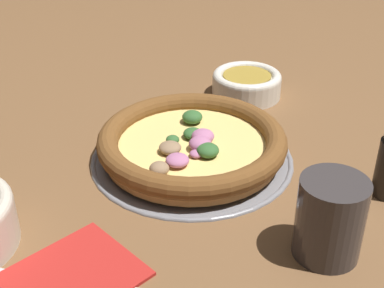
{
  "coord_description": "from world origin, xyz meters",
  "views": [
    {
      "loc": [
        -0.34,
        -0.55,
        0.41
      ],
      "look_at": [
        0.0,
        0.0,
        0.02
      ],
      "focal_mm": 50.0,
      "sensor_mm": 36.0,
      "label": 1
    }
  ],
  "objects_px": {
    "fork": "(67,284)",
    "bowl_near": "(247,83)",
    "pizza": "(192,143)",
    "pizza_tray": "(192,157)",
    "napkin": "(69,277)",
    "drinking_cup": "(330,218)"
  },
  "relations": [
    {
      "from": "fork",
      "to": "bowl_near",
      "type": "bearing_deg",
      "value": 76.34
    },
    {
      "from": "pizza",
      "to": "bowl_near",
      "type": "distance_m",
      "value": 0.23
    },
    {
      "from": "pizza_tray",
      "to": "napkin",
      "type": "bearing_deg",
      "value": -150.35
    },
    {
      "from": "fork",
      "to": "pizza",
      "type": "bearing_deg",
      "value": 74.77
    },
    {
      "from": "bowl_near",
      "to": "fork",
      "type": "bearing_deg",
      "value": -148.23
    },
    {
      "from": "bowl_near",
      "to": "fork",
      "type": "relative_size",
      "value": 0.85
    },
    {
      "from": "bowl_near",
      "to": "napkin",
      "type": "height_order",
      "value": "bowl_near"
    },
    {
      "from": "pizza",
      "to": "pizza_tray",
      "type": "bearing_deg",
      "value": 47.05
    },
    {
      "from": "pizza",
      "to": "napkin",
      "type": "height_order",
      "value": "pizza"
    },
    {
      "from": "fork",
      "to": "napkin",
      "type": "bearing_deg",
      "value": 97.58
    },
    {
      "from": "bowl_near",
      "to": "drinking_cup",
      "type": "relative_size",
      "value": 1.27
    },
    {
      "from": "drinking_cup",
      "to": "fork",
      "type": "distance_m",
      "value": 0.28
    },
    {
      "from": "drinking_cup",
      "to": "fork",
      "type": "bearing_deg",
      "value": 158.35
    },
    {
      "from": "pizza_tray",
      "to": "bowl_near",
      "type": "bearing_deg",
      "value": 33.62
    },
    {
      "from": "bowl_near",
      "to": "drinking_cup",
      "type": "height_order",
      "value": "drinking_cup"
    },
    {
      "from": "napkin",
      "to": "fork",
      "type": "xyz_separation_m",
      "value": [
        -0.0,
        -0.01,
        -0.0
      ]
    },
    {
      "from": "pizza",
      "to": "fork",
      "type": "relative_size",
      "value": 1.88
    },
    {
      "from": "napkin",
      "to": "bowl_near",
      "type": "bearing_deg",
      "value": 31.48
    },
    {
      "from": "napkin",
      "to": "drinking_cup",
      "type": "bearing_deg",
      "value": -23.04
    },
    {
      "from": "drinking_cup",
      "to": "napkin",
      "type": "relative_size",
      "value": 0.58
    },
    {
      "from": "pizza",
      "to": "drinking_cup",
      "type": "relative_size",
      "value": 2.82
    },
    {
      "from": "pizza",
      "to": "drinking_cup",
      "type": "xyz_separation_m",
      "value": [
        0.02,
        -0.24,
        0.02
      ]
    }
  ]
}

